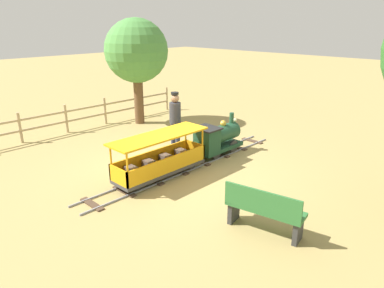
{
  "coord_description": "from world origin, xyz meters",
  "views": [
    {
      "loc": [
        5.58,
        -5.37,
        3.34
      ],
      "look_at": [
        0.0,
        0.36,
        0.55
      ],
      "focal_mm": 33.06,
      "sensor_mm": 36.0,
      "label": 1
    }
  ],
  "objects": [
    {
      "name": "ground_plane",
      "position": [
        0.0,
        0.0,
        0.0
      ],
      "size": [
        60.0,
        60.0,
        0.0
      ],
      "primitive_type": "plane",
      "color": "#A38C51"
    },
    {
      "name": "track",
      "position": [
        0.0,
        0.25,
        0.02
      ],
      "size": [
        0.66,
        6.05,
        0.04
      ],
      "color": "gray",
      "rests_on": "ground_plane"
    },
    {
      "name": "locomotive",
      "position": [
        0.0,
        1.3,
        0.49
      ],
      "size": [
        0.62,
        1.44,
        1.01
      ],
      "color": "#1E472D",
      "rests_on": "ground_plane"
    },
    {
      "name": "passenger_car",
      "position": [
        0.0,
        -0.65,
        0.42
      ],
      "size": [
        0.72,
        2.35,
        0.97
      ],
      "color": "#3F3F3F",
      "rests_on": "ground_plane"
    },
    {
      "name": "conductor_person",
      "position": [
        -0.99,
        0.75,
        0.96
      ],
      "size": [
        0.3,
        0.3,
        1.62
      ],
      "color": "#282D47",
      "rests_on": "ground_plane"
    },
    {
      "name": "park_bench",
      "position": [
        2.87,
        -0.89,
        0.42
      ],
      "size": [
        1.35,
        0.63,
        0.82
      ],
      "color": "#2D6B33",
      "rests_on": "ground_plane"
    },
    {
      "name": "oak_tree_near",
      "position": [
        -3.95,
        1.83,
        2.4
      ],
      "size": [
        2.07,
        2.07,
        3.46
      ],
      "color": "brown",
      "rests_on": "ground_plane"
    },
    {
      "name": "fence_section",
      "position": [
        -4.71,
        0.25,
        0.48
      ],
      "size": [
        0.08,
        7.13,
        0.9
      ],
      "color": "tan",
      "rests_on": "ground_plane"
    }
  ]
}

